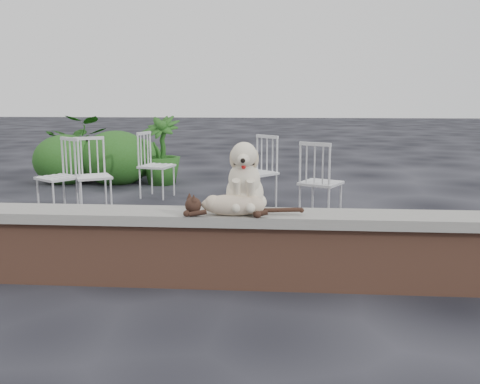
# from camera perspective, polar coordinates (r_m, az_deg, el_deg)

# --- Properties ---
(ground) EXTENTS (60.00, 60.00, 0.00)m
(ground) POSITION_cam_1_polar(r_m,az_deg,el_deg) (4.33, -8.13, -9.52)
(ground) COLOR black
(ground) RESTS_ON ground
(brick_wall) EXTENTS (6.00, 0.30, 0.50)m
(brick_wall) POSITION_cam_1_polar(r_m,az_deg,el_deg) (4.25, -8.22, -6.35)
(brick_wall) COLOR brown
(brick_wall) RESTS_ON ground
(capstone) EXTENTS (6.20, 0.40, 0.08)m
(capstone) POSITION_cam_1_polar(r_m,az_deg,el_deg) (4.18, -8.32, -2.54)
(capstone) COLOR slate
(capstone) RESTS_ON brick_wall
(dog) EXTENTS (0.37, 0.49, 0.56)m
(dog) POSITION_cam_1_polar(r_m,az_deg,el_deg) (4.06, 0.52, 1.76)
(dog) COLOR beige
(dog) RESTS_ON capstone
(cat) EXTENTS (1.05, 0.27, 0.18)m
(cat) POSITION_cam_1_polar(r_m,az_deg,el_deg) (3.95, -0.79, -1.27)
(cat) COLOR tan
(cat) RESTS_ON capstone
(chair_a) EXTENTS (0.76, 0.76, 0.94)m
(chair_a) POSITION_cam_1_polar(r_m,az_deg,el_deg) (6.90, -15.50, 1.73)
(chair_a) COLOR silver
(chair_a) RESTS_ON ground
(chair_e) EXTENTS (0.68, 0.68, 0.94)m
(chair_e) POSITION_cam_1_polar(r_m,az_deg,el_deg) (7.73, -8.93, 2.89)
(chair_e) COLOR silver
(chair_e) RESTS_ON ground
(chair_b) EXTENTS (0.78, 0.78, 0.94)m
(chair_b) POSITION_cam_1_polar(r_m,az_deg,el_deg) (6.95, -18.96, 1.60)
(chair_b) COLOR silver
(chair_b) RESTS_ON ground
(chair_d) EXTENTS (0.79, 0.79, 0.94)m
(chair_d) POSITION_cam_1_polar(r_m,az_deg,el_deg) (6.96, 1.83, 2.18)
(chair_d) COLOR silver
(chair_d) RESTS_ON ground
(chair_c) EXTENTS (0.76, 0.76, 0.94)m
(chair_c) POSITION_cam_1_polar(r_m,az_deg,el_deg) (6.26, 8.68, 1.13)
(chair_c) COLOR silver
(chair_c) RESTS_ON ground
(potted_plant_a) EXTENTS (1.08, 0.96, 1.13)m
(potted_plant_a) POSITION_cam_1_polar(r_m,az_deg,el_deg) (9.61, -16.78, 4.59)
(potted_plant_a) COLOR #204D16
(potted_plant_a) RESTS_ON ground
(potted_plant_b) EXTENTS (0.78, 0.78, 1.12)m
(potted_plant_b) POSITION_cam_1_polar(r_m,az_deg,el_deg) (8.84, -8.45, 4.44)
(potted_plant_b) COLOR #204D16
(potted_plant_b) RESTS_ON ground
(shrubbery) EXTENTS (1.98, 1.88, 0.93)m
(shrubbery) POSITION_cam_1_polar(r_m,az_deg,el_deg) (9.36, -14.44, 3.46)
(shrubbery) COLOR #204D16
(shrubbery) RESTS_ON ground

